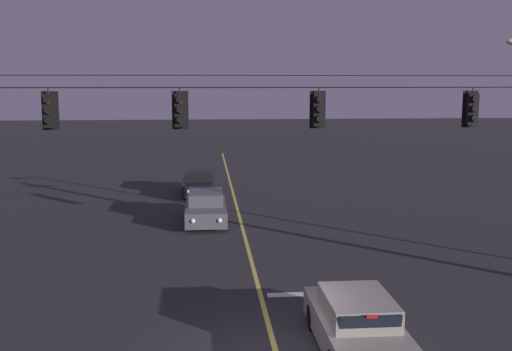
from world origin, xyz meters
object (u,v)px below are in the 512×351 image
object	(u,v)px
traffic_light_centre	(319,110)
car_oncoming_lead	(206,208)
traffic_light_leftmost	(49,111)
traffic_light_left_inner	(180,110)
car_oncoming_trailing	(199,183)
car_waiting_near_lane	(356,324)
traffic_light_right_inner	(472,109)

from	to	relation	value
traffic_light_centre	car_oncoming_lead	xyz separation A→B (m)	(-3.35, 9.17, -4.84)
traffic_light_leftmost	traffic_light_centre	bearing A→B (deg)	0.00
traffic_light_left_inner	car_oncoming_trailing	distance (m)	16.76
traffic_light_left_inner	car_waiting_near_lane	xyz separation A→B (m)	(4.21, -4.50, -4.84)
car_oncoming_trailing	car_waiting_near_lane	bearing A→B (deg)	-79.44
car_waiting_near_lane	car_oncoming_trailing	world-z (taller)	same
traffic_light_right_inner	car_oncoming_lead	xyz separation A→B (m)	(-8.07, 9.17, -4.84)
traffic_light_right_inner	car_waiting_near_lane	bearing A→B (deg)	-135.59
car_waiting_near_lane	traffic_light_leftmost	bearing A→B (deg)	150.41
traffic_light_leftmost	traffic_light_centre	xyz separation A→B (m)	(7.80, 0.00, 0.00)
car_oncoming_trailing	car_oncoming_lead	bearing A→B (deg)	-87.02
traffic_light_right_inner	car_waiting_near_lane	xyz separation A→B (m)	(-4.59, -4.50, -4.84)
traffic_light_leftmost	car_oncoming_trailing	xyz separation A→B (m)	(4.10, 16.04, -4.84)
traffic_light_right_inner	car_oncoming_trailing	size ratio (longest dim) A/B	0.28
traffic_light_leftmost	car_oncoming_trailing	distance (m)	17.25
traffic_light_leftmost	traffic_light_left_inner	xyz separation A→B (m)	(3.72, 0.00, 0.00)
car_oncoming_lead	car_oncoming_trailing	world-z (taller)	same
traffic_light_left_inner	car_oncoming_lead	world-z (taller)	traffic_light_left_inner
traffic_light_centre	car_oncoming_lead	size ratio (longest dim) A/B	0.28
traffic_light_leftmost	car_oncoming_trailing	bearing A→B (deg)	75.67
car_waiting_near_lane	car_oncoming_lead	xyz separation A→B (m)	(-3.47, 13.67, -0.00)
car_oncoming_lead	car_oncoming_trailing	xyz separation A→B (m)	(-0.36, 6.87, 0.00)
traffic_light_centre	car_oncoming_trailing	bearing A→B (deg)	103.01
car_oncoming_trailing	traffic_light_leftmost	bearing A→B (deg)	-104.33
car_waiting_near_lane	car_oncoming_trailing	xyz separation A→B (m)	(-3.83, 20.54, -0.00)
traffic_light_right_inner	car_oncoming_trailing	world-z (taller)	traffic_light_right_inner
car_waiting_near_lane	car_oncoming_lead	distance (m)	14.11
traffic_light_leftmost	traffic_light_right_inner	distance (m)	12.52
traffic_light_centre	car_oncoming_trailing	size ratio (longest dim) A/B	0.28
traffic_light_leftmost	traffic_light_left_inner	distance (m)	3.72
traffic_light_right_inner	car_oncoming_trailing	xyz separation A→B (m)	(-8.43, 16.04, -4.84)
traffic_light_left_inner	traffic_light_right_inner	size ratio (longest dim) A/B	1.00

